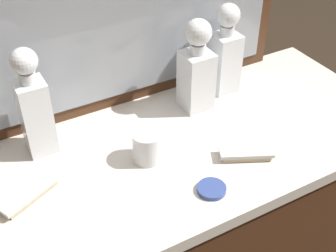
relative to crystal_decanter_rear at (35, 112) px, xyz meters
The scene contains 9 objects.
dresser 0.66m from the crystal_decanter_rear, 29.39° to the right, with size 1.40×0.58×0.87m.
dresser_mirror 0.36m from the crystal_decanter_rear, 18.88° to the left, with size 1.07×0.03×0.59m.
crystal_decanter_rear is the anchor object (origin of this frame).
crystal_decanter_center 0.47m from the crystal_decanter_rear, ahead, with size 0.09×0.09×0.29m.
crystal_decanter_left 0.60m from the crystal_decanter_rear, ahead, with size 0.08×0.08×0.29m.
crystal_tumbler_front 0.30m from the crystal_decanter_rear, 36.90° to the right, with size 0.08×0.08×0.09m.
silver_brush_left 0.56m from the crystal_decanter_rear, 32.60° to the right, with size 0.15×0.11×0.02m.
silver_brush_front 0.21m from the crystal_decanter_rear, 117.71° to the right, with size 0.17×0.12×0.02m.
porcelain_dish 0.49m from the crystal_decanter_rear, 48.62° to the right, with size 0.07×0.07×0.01m.
Camera 1 is at (-0.46, -0.83, 1.69)m, focal length 48.91 mm.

